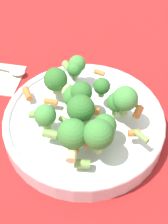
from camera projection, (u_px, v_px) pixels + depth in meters
ground_plane at (84, 130)px, 0.58m from camera, size 3.00×3.00×0.00m
bowl at (84, 122)px, 0.57m from camera, size 0.29×0.29×0.04m
pasta_salad at (84, 107)px, 0.51m from camera, size 0.18×0.23×0.08m
spoon at (1, 68)px, 0.68m from camera, size 0.14×0.14×0.01m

